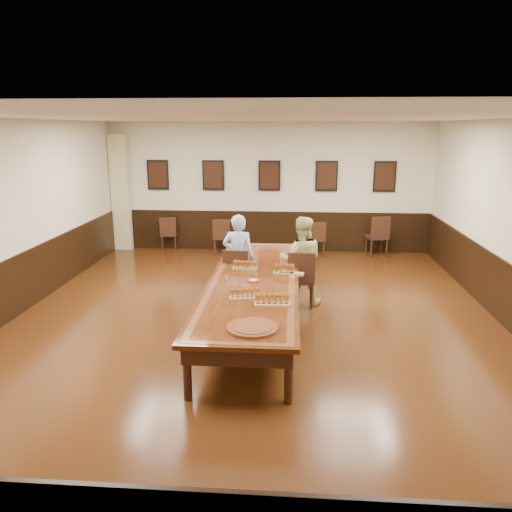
# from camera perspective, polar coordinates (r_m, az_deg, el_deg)

# --- Properties ---
(floor) EXTENTS (8.00, 10.00, 0.02)m
(floor) POSITION_cam_1_polar(r_m,az_deg,el_deg) (8.07, -0.27, -7.85)
(floor) COLOR black
(floor) RESTS_ON ground
(ceiling) EXTENTS (8.00, 10.00, 0.02)m
(ceiling) POSITION_cam_1_polar(r_m,az_deg,el_deg) (7.46, -0.30, 15.65)
(ceiling) COLOR white
(ceiling) RESTS_ON floor
(wall_back) EXTENTS (8.00, 0.02, 3.20)m
(wall_back) POSITION_cam_1_polar(r_m,az_deg,el_deg) (12.55, 1.55, 7.84)
(wall_back) COLOR beige
(wall_back) RESTS_ON floor
(wall_front) EXTENTS (8.00, 0.02, 3.20)m
(wall_front) POSITION_cam_1_polar(r_m,az_deg,el_deg) (2.90, -8.48, -16.02)
(wall_front) COLOR beige
(wall_front) RESTS_ON floor
(wall_left) EXTENTS (0.02, 10.00, 3.20)m
(wall_left) POSITION_cam_1_polar(r_m,az_deg,el_deg) (8.87, -27.11, 3.43)
(wall_left) COLOR beige
(wall_left) RESTS_ON floor
(chair_man) EXTENTS (0.49, 0.53, 0.98)m
(chair_man) POSITION_cam_1_polar(r_m,az_deg,el_deg) (9.00, -2.12, -2.09)
(chair_man) COLOR black
(chair_man) RESTS_ON floor
(chair_woman) EXTENTS (0.47, 0.51, 1.00)m
(chair_woman) POSITION_cam_1_polar(r_m,az_deg,el_deg) (8.78, 5.15, -2.50)
(chair_woman) COLOR black
(chair_woman) RESTS_ON floor
(spare_chair_a) EXTENTS (0.46, 0.49, 0.87)m
(spare_chair_a) POSITION_cam_1_polar(r_m,az_deg,el_deg) (12.93, -9.90, 2.59)
(spare_chair_a) COLOR black
(spare_chair_a) RESTS_ON floor
(spare_chair_b) EXTENTS (0.45, 0.49, 0.90)m
(spare_chair_b) POSITION_cam_1_polar(r_m,az_deg,el_deg) (12.36, -3.92, 2.29)
(spare_chair_b) COLOR black
(spare_chair_b) RESTS_ON floor
(spare_chair_c) EXTENTS (0.48, 0.51, 0.86)m
(spare_chair_c) POSITION_cam_1_polar(r_m,az_deg,el_deg) (12.28, 6.83, 2.05)
(spare_chair_c) COLOR black
(spare_chair_c) RESTS_ON floor
(spare_chair_d) EXTENTS (0.55, 0.59, 1.00)m
(spare_chair_d) POSITION_cam_1_polar(r_m,az_deg,el_deg) (12.49, 13.66, 2.27)
(spare_chair_d) COLOR black
(spare_chair_d) RESTS_ON floor
(person_man) EXTENTS (0.59, 0.41, 1.57)m
(person_man) POSITION_cam_1_polar(r_m,az_deg,el_deg) (9.02, -2.02, -0.12)
(person_man) COLOR #5485D3
(person_man) RESTS_ON floor
(person_woman) EXTENTS (0.78, 0.61, 1.57)m
(person_woman) POSITION_cam_1_polar(r_m,az_deg,el_deg) (8.80, 5.18, -0.53)
(person_woman) COLOR #CCD484
(person_woman) RESTS_ON floor
(pink_phone) EXTENTS (0.12, 0.17, 0.01)m
(pink_phone) POSITION_cam_1_polar(r_m,az_deg,el_deg) (7.96, 4.14, -2.36)
(pink_phone) COLOR #D1457A
(pink_phone) RESTS_ON conference_table
(curtain) EXTENTS (0.45, 0.18, 2.90)m
(curtain) POSITION_cam_1_polar(r_m,az_deg,el_deg) (13.11, -15.23, 6.96)
(curtain) COLOR #BCB781
(curtain) RESTS_ON floor
(wainscoting) EXTENTS (8.00, 10.00, 1.00)m
(wainscoting) POSITION_cam_1_polar(r_m,az_deg,el_deg) (7.89, -0.27, -4.43)
(wainscoting) COLOR black
(wainscoting) RESTS_ON floor
(conference_table) EXTENTS (1.40, 5.00, 0.76)m
(conference_table) POSITION_cam_1_polar(r_m,az_deg,el_deg) (7.86, -0.27, -3.66)
(conference_table) COLOR #331508
(conference_table) RESTS_ON floor
(posters) EXTENTS (6.14, 0.04, 0.74)m
(posters) POSITION_cam_1_polar(r_m,az_deg,el_deg) (12.45, 1.54, 9.17)
(posters) COLOR black
(posters) RESTS_ON wall_back
(flight_a) EXTENTS (0.44, 0.20, 0.16)m
(flight_a) POSITION_cam_1_polar(r_m,az_deg,el_deg) (8.34, -1.31, -1.07)
(flight_a) COLOR olive
(flight_a) RESTS_ON conference_table
(flight_b) EXTENTS (0.51, 0.21, 0.19)m
(flight_b) POSITION_cam_1_polar(r_m,az_deg,el_deg) (8.06, 3.56, -1.54)
(flight_b) COLOR olive
(flight_b) RESTS_ON conference_table
(flight_c) EXTENTS (0.45, 0.21, 0.16)m
(flight_c) POSITION_cam_1_polar(r_m,az_deg,el_deg) (6.94, -1.27, -4.30)
(flight_c) COLOR olive
(flight_c) RESTS_ON conference_table
(flight_d) EXTENTS (0.50, 0.18, 0.18)m
(flight_d) POSITION_cam_1_polar(r_m,az_deg,el_deg) (6.67, 1.87, -5.01)
(flight_d) COLOR olive
(flight_d) RESTS_ON conference_table
(red_plate_grp) EXTENTS (0.21, 0.21, 0.03)m
(red_plate_grp) POSITION_cam_1_polar(r_m,az_deg,el_deg) (7.72, -0.32, -2.83)
(red_plate_grp) COLOR #A9200B
(red_plate_grp) RESTS_ON conference_table
(carved_platter) EXTENTS (0.77, 0.77, 0.05)m
(carved_platter) POSITION_cam_1_polar(r_m,az_deg,el_deg) (5.93, -0.41, -8.20)
(carved_platter) COLOR #502210
(carved_platter) RESTS_ON conference_table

